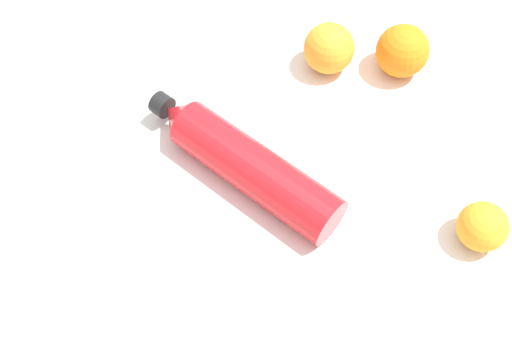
{
  "coord_description": "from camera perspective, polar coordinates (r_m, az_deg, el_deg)",
  "views": [
    {
      "loc": [
        -0.39,
        0.17,
        0.7
      ],
      "look_at": [
        -0.01,
        -0.04,
        0.03
      ],
      "focal_mm": 43.51,
      "sensor_mm": 36.0,
      "label": 1
    }
  ],
  "objects": [
    {
      "name": "orange_1",
      "position": [
        0.93,
        6.73,
        11.1
      ],
      "size": [
        0.08,
        0.08,
        0.08
      ],
      "primitive_type": "sphere",
      "color": "orange",
      "rests_on": "ground_plane"
    },
    {
      "name": "ground_plane",
      "position": [
        0.82,
        -2.51,
        -1.76
      ],
      "size": [
        2.4,
        2.4,
        0.0
      ],
      "primitive_type": "plane",
      "color": "silver"
    },
    {
      "name": "orange_0",
      "position": [
        0.95,
        13.3,
        10.66
      ],
      "size": [
        0.08,
        0.08,
        0.08
      ],
      "primitive_type": "sphere",
      "color": "orange",
      "rests_on": "ground_plane"
    },
    {
      "name": "water_bottle",
      "position": [
        0.81,
        -1.15,
        0.8
      ],
      "size": [
        0.3,
        0.17,
        0.07
      ],
      "rotation": [
        0.0,
        0.0,
        0.38
      ],
      "color": "red",
      "rests_on": "ground_plane"
    },
    {
      "name": "orange_2",
      "position": [
        0.81,
        20.1,
        -4.86
      ],
      "size": [
        0.06,
        0.06,
        0.06
      ],
      "primitive_type": "sphere",
      "color": "orange",
      "rests_on": "ground_plane"
    }
  ]
}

